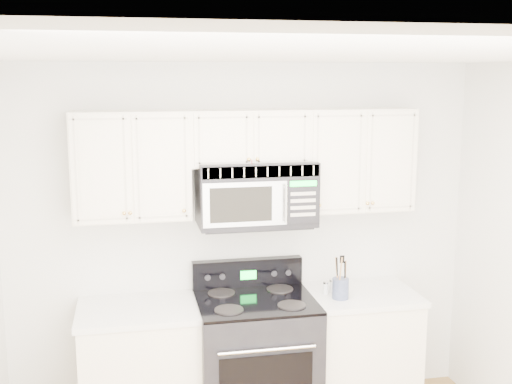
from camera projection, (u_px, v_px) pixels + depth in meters
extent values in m
cube|color=white|center=(313.00, 54.00, 2.92)|extent=(3.50, 3.50, 0.01)
cube|color=silver|center=(244.00, 238.00, 4.84)|extent=(3.50, 0.01, 2.60)
cube|color=white|center=(142.00, 372.00, 4.53)|extent=(0.82, 0.63, 0.88)
cube|color=white|center=(139.00, 310.00, 4.45)|extent=(0.86, 0.65, 0.04)
cube|color=white|center=(356.00, 353.00, 4.85)|extent=(0.82, 0.63, 0.88)
cube|color=white|center=(358.00, 295.00, 4.77)|extent=(0.86, 0.65, 0.04)
cube|color=black|center=(256.00, 362.00, 4.65)|extent=(0.84, 0.72, 0.92)
cylinder|color=silver|center=(267.00, 350.00, 4.23)|extent=(0.66, 0.02, 0.02)
cube|color=black|center=(256.00, 301.00, 4.57)|extent=(0.84, 0.72, 0.02)
cube|color=black|center=(247.00, 273.00, 4.85)|extent=(0.84, 0.08, 0.22)
cube|color=#09E136|center=(248.00, 275.00, 4.81)|extent=(0.12, 0.00, 0.07)
cube|color=white|center=(131.00, 165.00, 4.42)|extent=(0.80, 0.33, 0.75)
cube|color=white|center=(357.00, 159.00, 4.74)|extent=(0.80, 0.33, 0.75)
cube|color=white|center=(248.00, 137.00, 4.54)|extent=(0.84, 0.33, 0.39)
sphere|color=#E3B45C|center=(130.00, 213.00, 4.28)|extent=(0.03, 0.03, 0.03)
sphere|color=#E3B45C|center=(184.00, 211.00, 4.35)|extent=(0.03, 0.03, 0.03)
sphere|color=#E3B45C|center=(320.00, 205.00, 4.54)|extent=(0.03, 0.03, 0.03)
sphere|color=#E3B45C|center=(368.00, 203.00, 4.61)|extent=(0.03, 0.03, 0.03)
sphere|color=#E3B45C|center=(249.00, 159.00, 4.38)|extent=(0.03, 0.03, 0.03)
sphere|color=#E3B45C|center=(257.00, 159.00, 4.39)|extent=(0.03, 0.03, 0.03)
cylinder|color=red|center=(252.00, 167.00, 4.39)|extent=(0.01, 0.00, 0.10)
sphere|color=#E3B45C|center=(252.00, 175.00, 4.40)|extent=(0.03, 0.03, 0.03)
cube|color=black|center=(256.00, 193.00, 4.58)|extent=(0.83, 0.42, 0.46)
cube|color=beige|center=(262.00, 172.00, 4.35)|extent=(0.81, 0.01, 0.08)
cube|color=#ABAAAF|center=(245.00, 204.00, 4.36)|extent=(0.58, 0.01, 0.31)
cube|color=black|center=(241.00, 205.00, 4.35)|extent=(0.43, 0.01, 0.24)
cube|color=black|center=(303.00, 202.00, 4.44)|extent=(0.23, 0.01, 0.31)
cube|color=#09E136|center=(303.00, 184.00, 4.41)|extent=(0.19, 0.00, 0.04)
cylinder|color=silver|center=(286.00, 204.00, 4.38)|extent=(0.02, 0.02, 0.26)
cylinder|color=#4B5578|center=(340.00, 288.00, 4.61)|extent=(0.12, 0.12, 0.15)
cylinder|color=#A77646|center=(345.00, 278.00, 4.61)|extent=(0.01, 0.01, 0.26)
cylinder|color=black|center=(337.00, 276.00, 4.62)|extent=(0.01, 0.01, 0.28)
cylinder|color=#A77646|center=(340.00, 277.00, 4.57)|extent=(0.01, 0.01, 0.30)
cylinder|color=black|center=(345.00, 278.00, 4.61)|extent=(0.01, 0.01, 0.26)
cylinder|color=#A77646|center=(337.00, 276.00, 4.62)|extent=(0.01, 0.01, 0.28)
cylinder|color=silver|center=(326.00, 289.00, 4.71)|extent=(0.04, 0.04, 0.08)
cylinder|color=silver|center=(326.00, 283.00, 4.71)|extent=(0.04, 0.04, 0.02)
cylinder|color=silver|center=(332.00, 287.00, 4.74)|extent=(0.04, 0.04, 0.09)
cylinder|color=silver|center=(332.00, 280.00, 4.74)|extent=(0.04, 0.04, 0.02)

